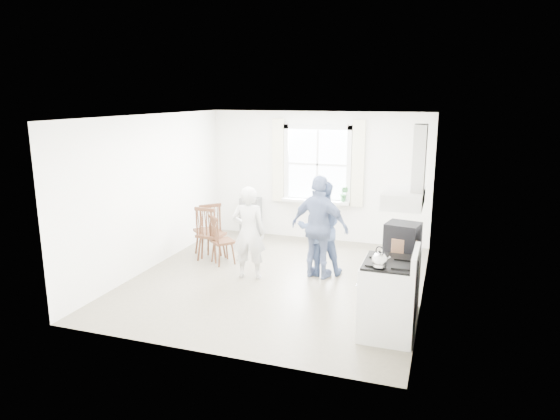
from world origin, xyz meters
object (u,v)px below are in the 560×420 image
object	(u,v)px
person_left	(249,233)
windsor_chair_a	(208,228)
gas_stove	(389,298)
person_right	(320,227)
windsor_chair_c	(209,224)
person_mid	(321,228)
windsor_chair_b	(218,235)
low_cabinet	(400,281)
stereo_stack	(403,237)

from	to	relation	value
person_left	windsor_chair_a	bearing A→B (deg)	-37.70
gas_stove	person_right	xyz separation A→B (m)	(-1.31, 1.68, 0.35)
windsor_chair_c	person_mid	size ratio (longest dim) A/B	0.65
person_left	person_right	xyz separation A→B (m)	(1.07, 0.39, 0.08)
windsor_chair_b	person_left	distance (m)	0.91
windsor_chair_a	windsor_chair_c	distance (m)	0.26
windsor_chair_a	person_left	xyz separation A→B (m)	(1.00, -0.53, 0.15)
gas_stove	person_right	distance (m)	2.16
low_cabinet	windsor_chair_a	size ratio (longest dim) A/B	0.90
stereo_stack	windsor_chair_a	bearing A→B (deg)	161.25
person_mid	person_right	bearing A→B (deg)	77.55
gas_stove	stereo_stack	world-z (taller)	stereo_stack
person_right	windsor_chair_c	bearing A→B (deg)	1.08
gas_stove	windsor_chair_a	xyz separation A→B (m)	(-3.38, 1.82, 0.13)
gas_stove	person_mid	world-z (taller)	person_mid
stereo_stack	windsor_chair_a	distance (m)	3.68
windsor_chair_c	person_right	xyz separation A→B (m)	(2.16, -0.39, 0.22)
windsor_chair_a	person_right	size ratio (longest dim) A/B	0.60
windsor_chair_c	windsor_chair_b	bearing A→B (deg)	-46.07
low_cabinet	person_mid	distance (m)	1.84
person_mid	person_left	bearing A→B (deg)	7.09
stereo_stack	person_left	bearing A→B (deg)	165.35
windsor_chair_b	windsor_chair_c	size ratio (longest dim) A/B	0.87
person_left	person_mid	distance (m)	1.18
low_cabinet	windsor_chair_b	size ratio (longest dim) A/B	1.02
windsor_chair_c	person_right	size ratio (longest dim) A/B	0.60
stereo_stack	person_right	size ratio (longest dim) A/B	0.29
windsor_chair_b	windsor_chair_c	distance (m)	0.48
stereo_stack	windsor_chair_b	bearing A→B (deg)	161.47
windsor_chair_a	person_right	bearing A→B (deg)	-4.04
stereo_stack	person_left	distance (m)	2.55
windsor_chair_b	person_right	xyz separation A→B (m)	(1.84, -0.05, 0.30)
stereo_stack	low_cabinet	bearing A→B (deg)	97.53
windsor_chair_b	person_mid	bearing A→B (deg)	3.52
windsor_chair_a	windsor_chair_c	world-z (taller)	windsor_chair_c
gas_stove	person_mid	xyz separation A→B (m)	(-1.33, 1.84, 0.30)
windsor_chair_a	person_mid	xyz separation A→B (m)	(2.05, 0.02, 0.17)
windsor_chair_c	person_left	world-z (taller)	person_left
low_cabinet	gas_stove	bearing A→B (deg)	-95.68
windsor_chair_a	person_right	world-z (taller)	person_right
gas_stove	person_left	world-z (taller)	person_left
windsor_chair_b	person_left	world-z (taller)	person_left
windsor_chair_a	person_mid	size ratio (longest dim) A/B	0.64
low_cabinet	windsor_chair_c	size ratio (longest dim) A/B	0.89
low_cabinet	windsor_chair_a	world-z (taller)	windsor_chair_a
gas_stove	person_left	bearing A→B (deg)	151.45
person_left	low_cabinet	bearing A→B (deg)	156.59
person_left	person_mid	world-z (taller)	person_mid
windsor_chair_c	person_mid	bearing A→B (deg)	-6.07
gas_stove	person_right	world-z (taller)	person_right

